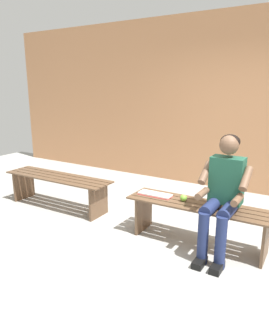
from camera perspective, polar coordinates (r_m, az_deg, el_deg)
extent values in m
cube|color=#9E9E99|center=(3.61, -12.03, -15.42)|extent=(10.00, 7.00, 0.04)
cube|color=#B27A51|center=(5.77, 15.52, 11.19)|extent=(9.50, 0.24, 2.96)
cube|color=brown|center=(3.80, 12.51, -5.75)|extent=(1.68, 0.13, 0.02)
cube|color=brown|center=(3.70, 11.96, -6.29)|extent=(1.68, 0.13, 0.02)
cube|color=brown|center=(3.60, 11.37, -6.85)|extent=(1.68, 0.13, 0.02)
cube|color=brown|center=(3.50, 10.74, -7.45)|extent=(1.68, 0.13, 0.02)
cube|color=brown|center=(3.60, 22.53, -11.86)|extent=(0.04, 0.39, 0.46)
cube|color=brown|center=(4.00, 1.66, -8.01)|extent=(0.04, 0.39, 0.46)
cube|color=brown|center=(4.92, -12.34, -1.09)|extent=(1.73, 0.13, 0.02)
cube|color=brown|center=(4.84, -13.24, -1.39)|extent=(1.73, 0.13, 0.02)
cube|color=brown|center=(4.76, -14.17, -1.71)|extent=(1.73, 0.13, 0.02)
cube|color=brown|center=(4.69, -15.14, -2.03)|extent=(1.73, 0.13, 0.02)
cube|color=brown|center=(4.41, -6.48, -5.95)|extent=(0.04, 0.39, 0.46)
cube|color=brown|center=(5.40, -19.27, -2.83)|extent=(0.04, 0.39, 0.46)
cube|color=#1E513D|center=(3.49, 16.26, -2.12)|extent=(0.34, 0.20, 0.50)
sphere|color=brown|center=(3.39, 16.67, 4.00)|extent=(0.20, 0.20, 0.20)
ellipsoid|color=black|center=(3.42, 16.84, 4.57)|extent=(0.20, 0.19, 0.15)
cylinder|color=navy|center=(3.36, 16.51, -7.27)|extent=(0.13, 0.40, 0.13)
cylinder|color=navy|center=(3.41, 13.58, -6.78)|extent=(0.13, 0.40, 0.13)
cylinder|color=navy|center=(3.30, 15.21, -12.87)|extent=(0.11, 0.11, 0.55)
cube|color=black|center=(3.36, 14.62, -16.93)|extent=(0.10, 0.22, 0.07)
cylinder|color=navy|center=(3.34, 12.19, -12.27)|extent=(0.11, 0.11, 0.55)
cube|color=black|center=(3.41, 11.62, -16.28)|extent=(0.10, 0.22, 0.07)
cylinder|color=brown|center=(3.35, 19.43, -1.81)|extent=(0.08, 0.28, 0.23)
cylinder|color=brown|center=(3.26, 18.00, -5.46)|extent=(0.07, 0.26, 0.07)
cylinder|color=brown|center=(3.45, 12.63, -0.84)|extent=(0.08, 0.28, 0.23)
cylinder|color=brown|center=(3.35, 12.07, -4.51)|extent=(0.07, 0.26, 0.07)
sphere|color=#72B738|center=(3.69, 8.80, -5.35)|extent=(0.08, 0.08, 0.08)
cube|color=white|center=(3.82, 5.10, -4.99)|extent=(0.20, 0.15, 0.02)
cube|color=white|center=(3.91, 2.37, -4.49)|extent=(0.20, 0.15, 0.02)
cube|color=red|center=(3.87, 3.72, -4.86)|extent=(0.41, 0.16, 0.01)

